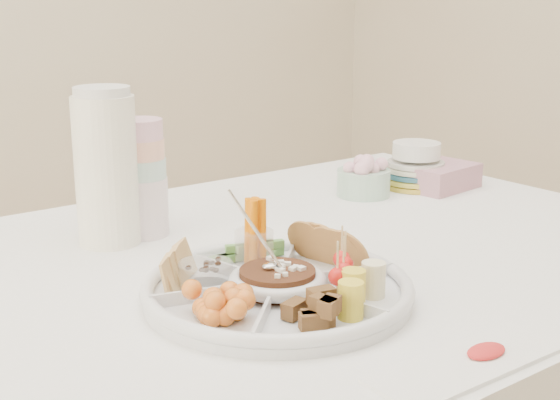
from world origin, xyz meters
TOP-DOWN VIEW (x-y plane):
  - party_tray at (-0.10, -0.15)m, footprint 0.47×0.47m
  - bean_dip at (-0.10, -0.15)m, footprint 0.13×0.13m
  - tortillas at (0.03, -0.12)m, footprint 0.12×0.12m
  - carrot_cucumber at (-0.06, -0.03)m, footprint 0.14×0.14m
  - pita_raisins at (-0.19, -0.06)m, footprint 0.14×0.14m
  - cherries at (-0.22, -0.18)m, footprint 0.15×0.15m
  - granola_chunks at (-0.13, -0.28)m, footprint 0.11×0.11m
  - banana_tomato at (-0.01, -0.25)m, footprint 0.14×0.14m
  - cup_stack at (-0.10, 0.24)m, footprint 0.09×0.09m
  - thermos at (-0.17, 0.23)m, footprint 0.13×0.13m
  - flower_bowl at (0.40, 0.20)m, footprint 0.15×0.15m
  - napkin_stack at (0.58, 0.16)m, footprint 0.18×0.16m
  - plate_stack at (0.55, 0.19)m, footprint 0.19×0.19m
  - placemat at (-0.04, -0.45)m, footprint 0.27×0.09m

SIDE VIEW (x-z plane):
  - placemat at x=-0.04m, z-range 0.76..0.76m
  - party_tray at x=-0.10m, z-range 0.76..0.80m
  - napkin_stack at x=0.58m, z-range 0.76..0.81m
  - bean_dip at x=-0.10m, z-range 0.77..0.81m
  - cherries at x=-0.22m, z-range 0.77..0.82m
  - granola_chunks at x=-0.13m, z-range 0.77..0.81m
  - flower_bowl at x=0.40m, z-range 0.76..0.84m
  - tortillas at x=0.03m, z-range 0.77..0.83m
  - pita_raisins at x=-0.19m, z-range 0.77..0.83m
  - plate_stack at x=0.55m, z-range 0.76..0.85m
  - banana_tomato at x=-0.01m, z-range 0.77..0.86m
  - carrot_cucumber at x=-0.06m, z-range 0.77..0.88m
  - cup_stack at x=-0.10m, z-range 0.76..1.00m
  - thermos at x=-0.17m, z-range 0.76..1.04m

